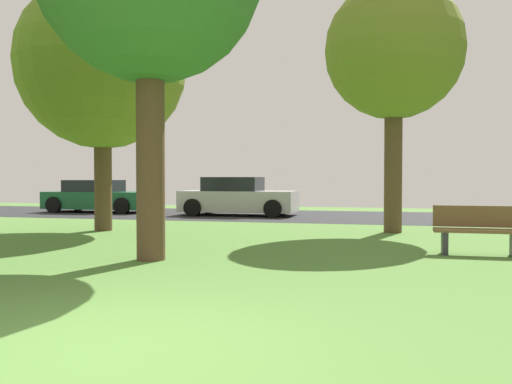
{
  "coord_description": "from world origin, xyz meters",
  "views": [
    {
      "loc": [
        2.41,
        -4.0,
        1.45
      ],
      "look_at": [
        0.0,
        5.63,
        1.17
      ],
      "focal_mm": 38.74,
      "sensor_mm": 36.0,
      "label": 1
    }
  ],
  "objects_px": {
    "parked_car_green": "(98,197)",
    "park_bench": "(479,230)",
    "parked_car_silver": "(238,198)",
    "maple_tree_near": "(102,65)",
    "birch_tree_lone": "(394,52)"
  },
  "relations": [
    {
      "from": "parked_car_green",
      "to": "park_bench",
      "type": "xyz_separation_m",
      "value": [
        13.17,
        -9.28,
        -0.14
      ]
    },
    {
      "from": "park_bench",
      "to": "parked_car_silver",
      "type": "bearing_deg",
      "value": -50.98
    },
    {
      "from": "maple_tree_near",
      "to": "parked_car_silver",
      "type": "relative_size",
      "value": 1.57
    },
    {
      "from": "maple_tree_near",
      "to": "birch_tree_lone",
      "type": "relative_size",
      "value": 1.03
    },
    {
      "from": "birch_tree_lone",
      "to": "parked_car_green",
      "type": "relative_size",
      "value": 1.52
    },
    {
      "from": "birch_tree_lone",
      "to": "parked_car_silver",
      "type": "distance_m",
      "value": 8.51
    },
    {
      "from": "birch_tree_lone",
      "to": "park_bench",
      "type": "xyz_separation_m",
      "value": [
        1.55,
        -3.82,
        -4.18
      ]
    },
    {
      "from": "maple_tree_near",
      "to": "parked_car_silver",
      "type": "xyz_separation_m",
      "value": [
        1.92,
        6.36,
        -3.76
      ]
    },
    {
      "from": "parked_car_silver",
      "to": "park_bench",
      "type": "height_order",
      "value": "parked_car_silver"
    },
    {
      "from": "maple_tree_near",
      "to": "park_bench",
      "type": "relative_size",
      "value": 4.17
    },
    {
      "from": "maple_tree_near",
      "to": "parked_car_green",
      "type": "xyz_separation_m",
      "value": [
        -4.11,
        6.82,
        -3.81
      ]
    },
    {
      "from": "parked_car_green",
      "to": "parked_car_silver",
      "type": "bearing_deg",
      "value": -4.31
    },
    {
      "from": "maple_tree_near",
      "to": "park_bench",
      "type": "xyz_separation_m",
      "value": [
        9.06,
        -2.46,
        -3.95
      ]
    },
    {
      "from": "parked_car_green",
      "to": "parked_car_silver",
      "type": "xyz_separation_m",
      "value": [
        6.02,
        -0.45,
        0.05
      ]
    },
    {
      "from": "maple_tree_near",
      "to": "parked_car_silver",
      "type": "height_order",
      "value": "maple_tree_near"
    }
  ]
}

